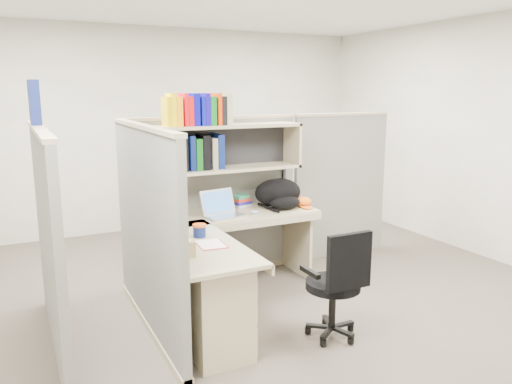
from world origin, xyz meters
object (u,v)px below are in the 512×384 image
backpack (281,194)px  snack_canister (199,230)px  laptop (225,204)px  task_chair (335,301)px  desk (222,279)px

backpack → snack_canister: 1.23m
laptop → backpack: (0.65, 0.09, 0.02)m
snack_canister → task_chair: size_ratio=0.12×
snack_canister → desk: bearing=-69.5°
laptop → snack_canister: (-0.43, -0.50, -0.07)m
desk → laptop: laptop is taller
desk → backpack: bearing=40.1°
task_chair → backpack: bearing=78.9°
laptop → backpack: backpack is taller
snack_canister → task_chair: bearing=-41.5°
laptop → snack_canister: size_ratio=3.29×
desk → task_chair: (0.73, -0.48, -0.13)m
laptop → backpack: size_ratio=0.72×
desk → backpack: backpack is taller
backpack → snack_canister: size_ratio=4.57×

